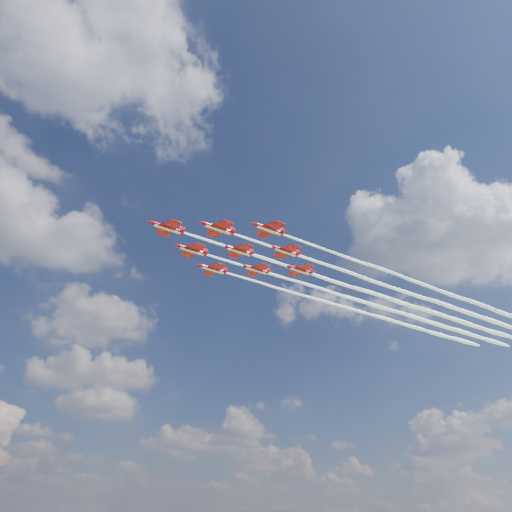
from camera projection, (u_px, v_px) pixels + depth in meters
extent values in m
cylinder|color=red|center=(167.00, 228.00, 130.72)|extent=(8.11, 2.19, 1.11)
cone|color=red|center=(150.00, 222.00, 128.19)|extent=(2.14, 1.37, 1.11)
cone|color=red|center=(184.00, 233.00, 133.10)|extent=(1.63, 1.20, 1.00)
ellipsoid|color=black|center=(161.00, 224.00, 129.92)|extent=(2.20, 1.19, 0.72)
cube|color=red|center=(169.00, 228.00, 130.95)|extent=(4.45, 9.60, 0.14)
cube|color=red|center=(181.00, 232.00, 132.74)|extent=(1.89, 3.78, 0.12)
cube|color=red|center=(182.00, 229.00, 133.26)|extent=(1.61, 0.36, 1.81)
cube|color=white|center=(167.00, 229.00, 130.49)|extent=(7.59, 1.92, 0.12)
cylinder|color=red|center=(218.00, 228.00, 131.01)|extent=(8.11, 2.19, 1.11)
cone|color=red|center=(201.00, 223.00, 128.48)|extent=(2.14, 1.37, 1.11)
cone|color=red|center=(233.00, 233.00, 133.39)|extent=(1.63, 1.20, 1.00)
ellipsoid|color=black|center=(212.00, 225.00, 130.21)|extent=(2.20, 1.19, 0.72)
cube|color=red|center=(220.00, 229.00, 131.24)|extent=(4.45, 9.60, 0.14)
cube|color=red|center=(231.00, 233.00, 133.04)|extent=(1.89, 3.78, 0.12)
cube|color=red|center=(232.00, 230.00, 133.56)|extent=(1.61, 0.36, 1.81)
cube|color=white|center=(218.00, 230.00, 130.78)|extent=(7.59, 1.92, 0.12)
cylinder|color=red|center=(192.00, 250.00, 141.66)|extent=(8.11, 2.19, 1.11)
cone|color=red|center=(176.00, 245.00, 139.13)|extent=(2.14, 1.37, 1.11)
cone|color=red|center=(206.00, 254.00, 144.04)|extent=(1.63, 1.20, 1.00)
ellipsoid|color=black|center=(186.00, 247.00, 140.86)|extent=(2.20, 1.19, 0.72)
cube|color=red|center=(194.00, 251.00, 141.89)|extent=(4.45, 9.60, 0.14)
cube|color=red|center=(204.00, 254.00, 143.68)|extent=(1.89, 3.78, 0.12)
cube|color=red|center=(205.00, 251.00, 144.20)|extent=(1.61, 0.36, 1.81)
cube|color=white|center=(192.00, 252.00, 141.43)|extent=(7.59, 1.92, 0.12)
cylinder|color=red|center=(269.00, 229.00, 131.31)|extent=(8.11, 2.19, 1.11)
cone|color=red|center=(253.00, 223.00, 128.78)|extent=(2.14, 1.37, 1.11)
cone|color=red|center=(283.00, 234.00, 133.68)|extent=(1.63, 1.20, 1.00)
ellipsoid|color=black|center=(263.00, 225.00, 130.50)|extent=(2.20, 1.19, 0.72)
cube|color=red|center=(270.00, 230.00, 131.54)|extent=(4.45, 9.60, 0.14)
cube|color=red|center=(281.00, 233.00, 133.33)|extent=(1.89, 3.78, 0.12)
cube|color=red|center=(282.00, 231.00, 133.85)|extent=(1.61, 0.36, 1.81)
cube|color=white|center=(269.00, 231.00, 131.07)|extent=(7.59, 1.92, 0.12)
cylinder|color=red|center=(239.00, 251.00, 141.95)|extent=(8.11, 2.19, 1.11)
cone|color=red|center=(224.00, 246.00, 139.42)|extent=(2.14, 1.37, 1.11)
cone|color=red|center=(253.00, 255.00, 144.33)|extent=(1.63, 1.20, 1.00)
ellipsoid|color=black|center=(233.00, 247.00, 141.15)|extent=(2.20, 1.19, 0.72)
cube|color=red|center=(240.00, 251.00, 142.18)|extent=(4.45, 9.60, 0.14)
cube|color=red|center=(250.00, 254.00, 143.98)|extent=(1.89, 3.78, 0.12)
cube|color=red|center=(251.00, 252.00, 144.50)|extent=(1.61, 0.36, 1.81)
cube|color=white|center=(239.00, 252.00, 141.72)|extent=(7.59, 1.92, 0.12)
cylinder|color=red|center=(213.00, 269.00, 152.60)|extent=(8.11, 2.19, 1.11)
cone|color=red|center=(199.00, 265.00, 150.07)|extent=(2.14, 1.37, 1.11)
cone|color=red|center=(226.00, 273.00, 154.98)|extent=(1.63, 1.20, 1.00)
ellipsoid|color=black|center=(207.00, 266.00, 151.80)|extent=(2.20, 1.19, 0.72)
cube|color=red|center=(214.00, 270.00, 152.83)|extent=(4.45, 9.60, 0.14)
cube|color=red|center=(224.00, 272.00, 154.62)|extent=(1.89, 3.78, 0.12)
cube|color=red|center=(225.00, 270.00, 155.14)|extent=(1.61, 0.36, 1.81)
cube|color=white|center=(213.00, 271.00, 152.37)|extent=(7.59, 1.92, 0.12)
cylinder|color=red|center=(285.00, 251.00, 142.25)|extent=(8.11, 2.19, 1.11)
cone|color=red|center=(271.00, 246.00, 139.72)|extent=(2.14, 1.37, 1.11)
cone|color=red|center=(298.00, 255.00, 144.62)|extent=(1.63, 1.20, 1.00)
ellipsoid|color=black|center=(280.00, 248.00, 141.44)|extent=(2.20, 1.19, 0.72)
cube|color=red|center=(287.00, 252.00, 142.48)|extent=(4.45, 9.60, 0.14)
cube|color=red|center=(296.00, 255.00, 144.27)|extent=(1.89, 3.78, 0.12)
cube|color=red|center=(297.00, 252.00, 144.79)|extent=(1.61, 0.36, 1.81)
cube|color=white|center=(286.00, 253.00, 142.01)|extent=(7.59, 1.92, 0.12)
cylinder|color=red|center=(256.00, 270.00, 152.89)|extent=(8.11, 2.19, 1.11)
cone|color=red|center=(243.00, 265.00, 150.36)|extent=(2.14, 1.37, 1.11)
cone|color=red|center=(269.00, 273.00, 155.27)|extent=(1.63, 1.20, 1.00)
ellipsoid|color=black|center=(251.00, 267.00, 152.09)|extent=(2.20, 1.19, 0.72)
cube|color=red|center=(258.00, 270.00, 153.12)|extent=(4.45, 9.60, 0.14)
cube|color=red|center=(267.00, 273.00, 154.92)|extent=(1.89, 3.78, 0.12)
cube|color=red|center=(268.00, 270.00, 155.44)|extent=(1.61, 0.36, 1.81)
cube|color=white|center=(256.00, 271.00, 152.66)|extent=(7.59, 1.92, 0.12)
cylinder|color=red|center=(300.00, 270.00, 153.19)|extent=(8.11, 2.19, 1.11)
cone|color=red|center=(287.00, 266.00, 150.66)|extent=(2.14, 1.37, 1.11)
cone|color=red|center=(312.00, 274.00, 155.56)|extent=(1.63, 1.20, 1.00)
ellipsoid|color=black|center=(295.00, 267.00, 152.38)|extent=(2.20, 1.19, 0.72)
cube|color=red|center=(301.00, 271.00, 153.42)|extent=(4.45, 9.60, 0.14)
cube|color=red|center=(310.00, 273.00, 155.21)|extent=(1.89, 3.78, 0.12)
cube|color=red|center=(310.00, 271.00, 155.73)|extent=(1.61, 0.36, 1.81)
cube|color=white|center=(300.00, 271.00, 152.95)|extent=(7.59, 1.92, 0.12)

